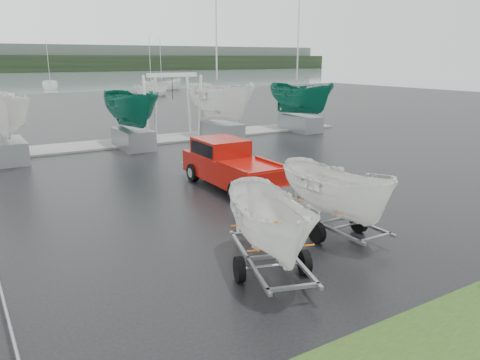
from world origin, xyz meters
The scene contains 12 objects.
ground_plane centered at (0.00, 0.00, 0.00)m, with size 120.00×120.00×0.00m, color black.
dock centered at (0.00, 13.00, 0.05)m, with size 30.00×3.00×0.12m, color gray.
pickup_truck centered at (0.05, 1.24, 0.96)m, with size 2.13×5.58×1.84m.
trailer_hitched centered at (-0.06, -5.02, 2.58)m, with size 1.79×3.62×4.75m.
trailer_parked centered at (-3.13, -6.12, 2.53)m, with size 2.23×3.79×4.65m.
boat_hoist centered at (2.88, 13.00, 2.67)m, with size 3.30×2.18×4.12m.
keelboat_1 centered at (-0.45, 11.20, 3.51)m, with size 2.23×3.20×7.02m.
keelboat_2 centered at (5.23, 11.00, 4.00)m, with size 2.52×3.20×10.69m.
keelboat_3 centered at (11.80, 11.30, 3.68)m, with size 2.32×3.20×10.49m.
moored_boat_2 centered at (14.43, 46.51, 0.01)m, with size 3.46×3.44×11.27m.
moored_boat_3 centered at (20.96, 58.65, 0.00)m, with size 2.73×2.66×11.52m.
moored_boat_5 centered at (5.41, 68.17, 0.00)m, with size 2.91×2.97×11.29m.
Camera 1 is at (-9.15, -14.51, 5.03)m, focal length 35.00 mm.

